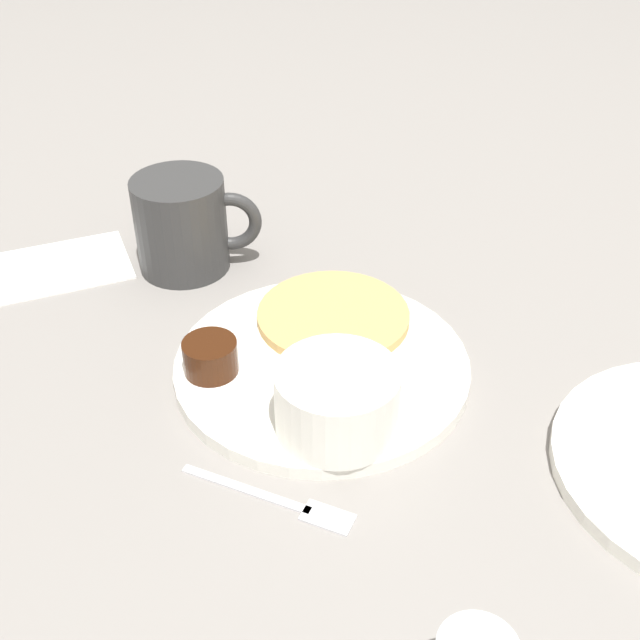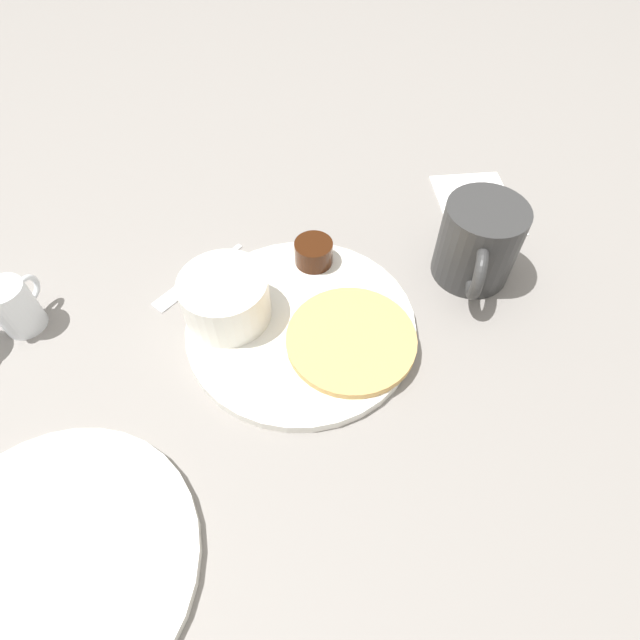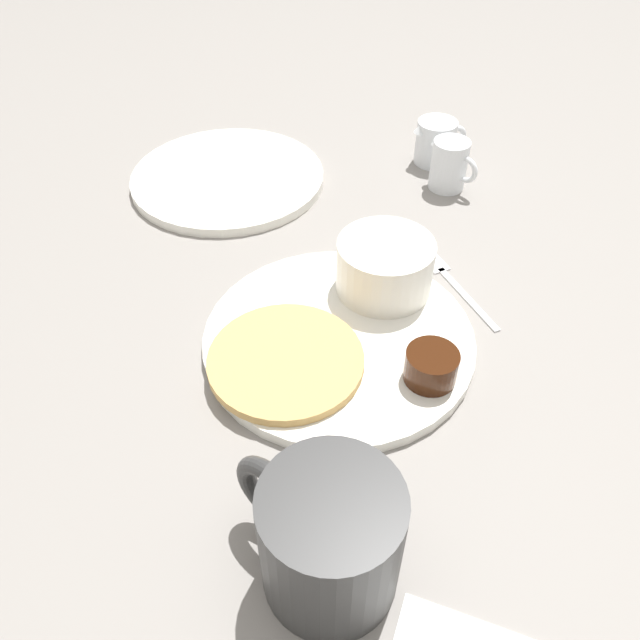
{
  "view_description": "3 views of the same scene",
  "coord_description": "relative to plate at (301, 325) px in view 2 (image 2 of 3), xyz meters",
  "views": [
    {
      "loc": [
        0.21,
        0.5,
        0.45
      ],
      "look_at": [
        -0.0,
        -0.02,
        0.04
      ],
      "focal_mm": 45.0,
      "sensor_mm": 36.0,
      "label": 1
    },
    {
      "loc": [
        -0.34,
        0.02,
        0.46
      ],
      "look_at": [
        -0.02,
        -0.02,
        0.04
      ],
      "focal_mm": 28.0,
      "sensor_mm": 36.0,
      "label": 2
    },
    {
      "loc": [
        0.12,
        -0.4,
        0.43
      ],
      "look_at": [
        -0.02,
        -0.01,
        0.03
      ],
      "focal_mm": 35.0,
      "sensor_mm": 36.0,
      "label": 3
    }
  ],
  "objects": [
    {
      "name": "ground_plane",
      "position": [
        0.0,
        0.0,
        -0.01
      ],
      "size": [
        4.0,
        4.0,
        0.0
      ],
      "primitive_type": "plane",
      "color": "gray"
    },
    {
      "name": "butter_ramekin",
      "position": [
        0.04,
        0.09,
        0.02
      ],
      "size": [
        0.04,
        0.04,
        0.04
      ],
      "color": "white",
      "rests_on": "plate"
    },
    {
      "name": "bowl",
      "position": [
        0.02,
        0.08,
        0.04
      ],
      "size": [
        0.1,
        0.1,
        0.06
      ],
      "color": "white",
      "rests_on": "plate"
    },
    {
      "name": "napkin",
      "position": [
        0.19,
        -0.26,
        -0.0
      ],
      "size": [
        0.14,
        0.1,
        0.0
      ],
      "color": "white",
      "rests_on": "ground_plane"
    },
    {
      "name": "creamer_pitcher_near",
      "position": [
        0.04,
        0.31,
        0.03
      ],
      "size": [
        0.07,
        0.05,
        0.07
      ],
      "color": "white",
      "rests_on": "ground_plane"
    },
    {
      "name": "far_plate",
      "position": [
        -0.23,
        0.23,
        -0.0
      ],
      "size": [
        0.25,
        0.25,
        0.01
      ],
      "color": "white",
      "rests_on": "ground_plane"
    },
    {
      "name": "plate",
      "position": [
        0.0,
        0.0,
        0.0
      ],
      "size": [
        0.26,
        0.26,
        0.01
      ],
      "color": "white",
      "rests_on": "ground_plane"
    },
    {
      "name": "fork",
      "position": [
        0.08,
        0.13,
        -0.0
      ],
      "size": [
        0.1,
        0.11,
        0.0
      ],
      "color": "silver",
      "rests_on": "ground_plane"
    },
    {
      "name": "pancake_stack",
      "position": [
        -0.03,
        -0.05,
        0.01
      ],
      "size": [
        0.14,
        0.14,
        0.01
      ],
      "color": "tan",
      "rests_on": "plate"
    },
    {
      "name": "syrup_cup",
      "position": [
        0.09,
        -0.02,
        0.02
      ],
      "size": [
        0.05,
        0.05,
        0.03
      ],
      "color": "#38190A",
      "rests_on": "plate"
    },
    {
      "name": "coffee_mug",
      "position": [
        0.06,
        -0.21,
        0.04
      ],
      "size": [
        0.13,
        0.09,
        0.1
      ],
      "color": "#333333",
      "rests_on": "ground_plane"
    }
  ]
}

